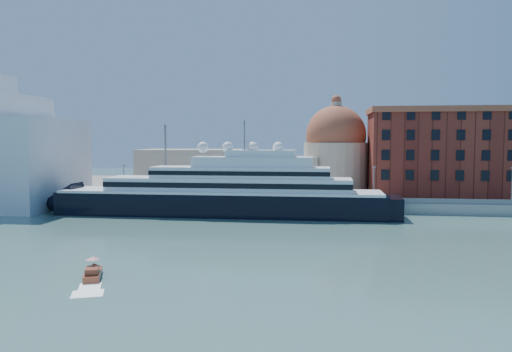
# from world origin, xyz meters

# --- Properties ---
(ground) EXTENTS (400.00, 400.00, 0.00)m
(ground) POSITION_xyz_m (0.00, 0.00, 0.00)
(ground) COLOR #3C6761
(ground) RESTS_ON ground
(quay) EXTENTS (180.00, 10.00, 2.50)m
(quay) POSITION_xyz_m (0.00, 34.00, 1.25)
(quay) COLOR gray
(quay) RESTS_ON ground
(land) EXTENTS (260.00, 72.00, 2.00)m
(land) POSITION_xyz_m (0.00, 75.00, 1.00)
(land) COLOR slate
(land) RESTS_ON ground
(quay_fence) EXTENTS (180.00, 0.10, 1.20)m
(quay_fence) POSITION_xyz_m (0.00, 29.50, 3.10)
(quay_fence) COLOR slate
(quay_fence) RESTS_ON quay
(superyacht) EXTENTS (82.24, 11.40, 24.58)m
(superyacht) POSITION_xyz_m (-6.65, 23.00, 4.24)
(superyacht) COLOR black
(superyacht) RESTS_ON ground
(service_barge) EXTENTS (13.53, 8.37, 2.89)m
(service_barge) POSITION_xyz_m (-37.10, 21.77, 0.83)
(service_barge) COLOR white
(service_barge) RESTS_ON ground
(water_taxi) EXTENTS (3.72, 5.88, 2.65)m
(water_taxi) POSITION_xyz_m (-9.35, -29.15, 0.64)
(water_taxi) COLOR maroon
(water_taxi) RESTS_ON ground
(warehouse) EXTENTS (43.00, 19.00, 23.25)m
(warehouse) POSITION_xyz_m (52.00, 52.00, 13.79)
(warehouse) COLOR maroon
(warehouse) RESTS_ON land
(church) EXTENTS (66.00, 18.00, 25.50)m
(church) POSITION_xyz_m (6.39, 57.72, 10.91)
(church) COLOR beige
(church) RESTS_ON land
(lamp_posts) EXTENTS (120.80, 2.40, 18.00)m
(lamp_posts) POSITION_xyz_m (-12.67, 32.27, 9.84)
(lamp_posts) COLOR slate
(lamp_posts) RESTS_ON quay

